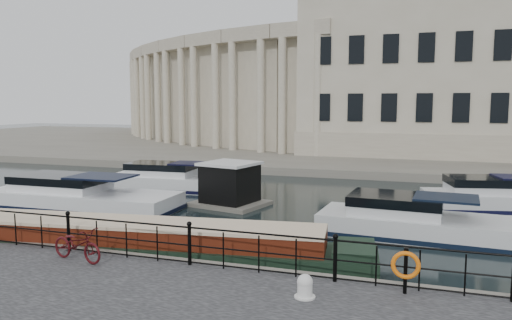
% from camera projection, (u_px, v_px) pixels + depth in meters
% --- Properties ---
extents(ground_plane, '(160.00, 160.00, 0.00)m').
position_uv_depth(ground_plane, '(221.00, 260.00, 15.90)').
color(ground_plane, black).
rests_on(ground_plane, ground).
extents(far_bank, '(120.00, 42.00, 0.55)m').
position_uv_depth(far_bank, '(363.00, 147.00, 52.60)').
color(far_bank, '#6B665B').
rests_on(far_bank, ground_plane).
extents(railing, '(24.14, 0.14, 1.22)m').
position_uv_depth(railing, '(189.00, 242.00, 13.64)').
color(railing, black).
rests_on(railing, near_quay).
extents(civic_building, '(53.55, 31.84, 16.85)m').
position_uv_depth(civic_building, '(349.00, 80.00, 48.08)').
color(civic_building, '#ADA38C').
rests_on(civic_building, far_bank).
extents(bicycle, '(1.92, 0.98, 0.96)m').
position_uv_depth(bicycle, '(77.00, 244.00, 13.99)').
color(bicycle, '#410B0F').
rests_on(bicycle, near_quay).
extents(mooring_bollard, '(0.49, 0.49, 0.55)m').
position_uv_depth(mooring_bollard, '(305.00, 287.00, 11.40)').
color(mooring_bollard, silver).
rests_on(mooring_bollard, near_quay).
extents(life_ring_post, '(0.67, 0.19, 1.10)m').
position_uv_depth(life_ring_post, '(406.00, 266.00, 11.53)').
color(life_ring_post, black).
rests_on(life_ring_post, near_quay).
extents(narrowboat, '(15.50, 3.98, 1.56)m').
position_uv_depth(narrowboat, '(134.00, 246.00, 16.09)').
color(narrowboat, black).
rests_on(narrowboat, ground_plane).
extents(harbour_hut, '(3.83, 3.43, 2.20)m').
position_uv_depth(harbour_hut, '(230.00, 186.00, 24.11)').
color(harbour_hut, '#6B665B').
rests_on(harbour_hut, ground_plane).
extents(cabin_cruisers, '(27.01, 9.69, 1.99)m').
position_uv_depth(cabin_cruisers, '(248.00, 200.00, 23.59)').
color(cabin_cruisers, white).
rests_on(cabin_cruisers, ground_plane).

